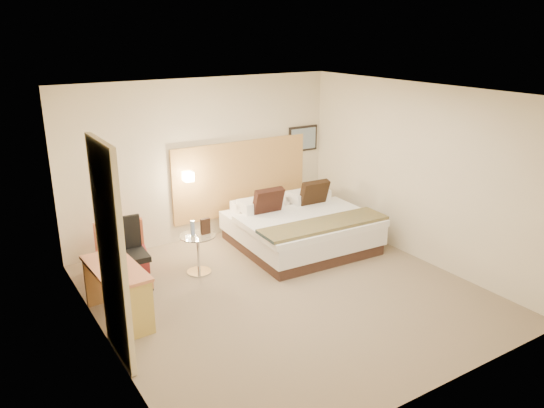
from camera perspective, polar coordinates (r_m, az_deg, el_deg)
floor at (r=7.38m, az=1.51°, el=-9.56°), size 4.80×5.00×0.02m
ceiling at (r=6.56m, az=1.72°, el=11.94°), size 4.80×5.00×0.02m
wall_back at (r=8.96m, az=-7.40°, el=4.72°), size 4.80×0.02×2.70m
wall_front at (r=5.10m, az=17.63°, el=-6.81°), size 4.80×0.02×2.70m
wall_left at (r=5.92m, az=-18.18°, el=-3.31°), size 0.02×5.00×2.70m
wall_right at (r=8.38m, az=15.45°, el=3.24°), size 0.02×5.00×2.70m
headboard_panel at (r=9.33m, az=-3.30°, el=2.85°), size 2.60×0.04×1.30m
art_frame at (r=9.90m, az=3.35°, el=7.04°), size 0.62×0.03×0.47m
art_canvas at (r=9.88m, az=3.41°, el=7.02°), size 0.54×0.01×0.39m
lamp_arm at (r=8.79m, az=-9.16°, el=3.02°), size 0.02×0.12×0.02m
lamp_shade at (r=8.74m, az=-9.00°, el=2.94°), size 0.15×0.15×0.15m
curtain at (r=5.76m, az=-16.92°, el=-5.22°), size 0.06×0.90×2.42m
bottle_a at (r=7.75m, az=-8.55°, el=-2.56°), size 0.07×0.07×0.21m
menu_folder at (r=7.76m, az=-7.18°, el=-2.39°), size 0.14×0.06×0.23m
bed at (r=8.74m, az=3.02°, el=-2.53°), size 2.14×2.09×1.01m
lounge_chair at (r=8.11m, az=-15.87°, el=-5.21°), size 0.81×0.74×0.74m
side_table at (r=7.87m, az=-7.94°, el=-5.11°), size 0.56×0.56×0.59m
desk at (r=6.77m, az=-16.24°, el=-7.62°), size 0.58×1.17×0.72m
desk_chair at (r=7.52m, az=-15.09°, el=-6.03°), size 0.60×0.60×1.01m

